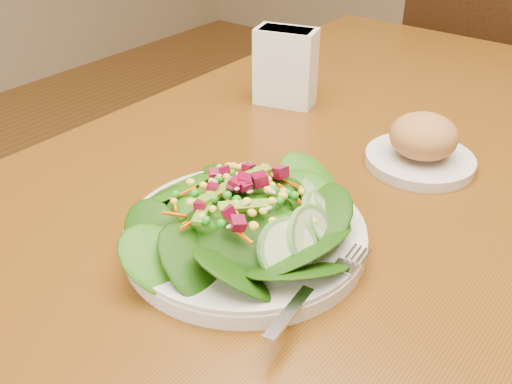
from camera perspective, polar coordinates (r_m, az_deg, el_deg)
dining_table at (r=0.86m, az=11.12°, el=-4.08°), size 0.90×1.40×0.75m
chair_far at (r=1.92m, az=21.02°, el=9.96°), size 0.44×0.45×0.93m
salad_plate at (r=0.64m, az=-0.43°, el=-3.31°), size 0.28×0.28×0.08m
bread_plate at (r=0.83m, az=16.28°, el=4.49°), size 0.15×0.15×0.08m
napkin_holder at (r=0.99m, az=2.98°, el=12.58°), size 0.11×0.08×0.13m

